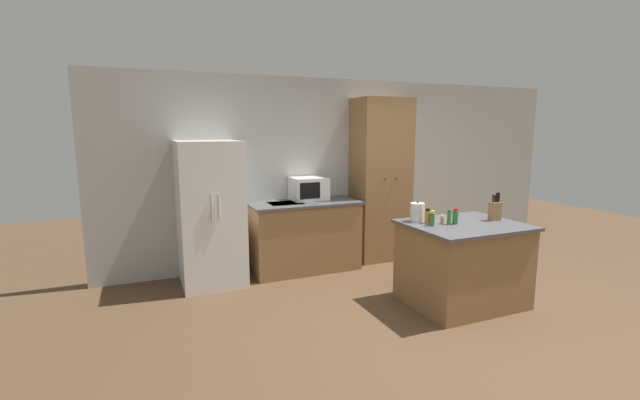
# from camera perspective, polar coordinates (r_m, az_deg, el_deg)

# --- Properties ---
(ground_plane) EXTENTS (14.00, 14.00, 0.00)m
(ground_plane) POSITION_cam_1_polar(r_m,az_deg,el_deg) (4.82, 17.66, -14.26)
(ground_plane) COLOR brown
(wall_back) EXTENTS (7.20, 0.06, 2.60)m
(wall_back) POSITION_cam_1_polar(r_m,az_deg,el_deg) (6.39, 4.53, 4.02)
(wall_back) COLOR #B2B2AD
(wall_back) RESTS_ON ground_plane
(refrigerator) EXTENTS (0.75, 0.77, 1.76)m
(refrigerator) POSITION_cam_1_polar(r_m,az_deg,el_deg) (5.38, -14.40, -1.76)
(refrigerator) COLOR white
(refrigerator) RESTS_ON ground_plane
(back_counter) EXTENTS (1.47, 0.70, 0.94)m
(back_counter) POSITION_cam_1_polar(r_m,az_deg,el_deg) (5.82, -2.13, -4.76)
(back_counter) COLOR olive
(back_counter) RESTS_ON ground_plane
(pantry_cabinet) EXTENTS (0.78, 0.55, 2.33)m
(pantry_cabinet) POSITION_cam_1_polar(r_m,az_deg,el_deg) (6.28, 8.09, 2.65)
(pantry_cabinet) COLOR olive
(pantry_cabinet) RESTS_ON ground_plane
(kitchen_island) EXTENTS (1.22, 1.00, 0.90)m
(kitchen_island) POSITION_cam_1_polar(r_m,az_deg,el_deg) (4.98, 18.44, -8.00)
(kitchen_island) COLOR olive
(kitchen_island) RESTS_ON ground_plane
(microwave) EXTENTS (0.47, 0.38, 0.31)m
(microwave) POSITION_cam_1_polar(r_m,az_deg,el_deg) (5.86, -1.50, 1.52)
(microwave) COLOR white
(microwave) RESTS_ON back_counter
(knife_block) EXTENTS (0.13, 0.08, 0.31)m
(knife_block) POSITION_cam_1_polar(r_m,az_deg,el_deg) (5.13, 22.30, -1.29)
(knife_block) COLOR olive
(knife_block) RESTS_ON kitchen_island
(spice_bottle_tall_dark) EXTENTS (0.06, 0.06, 0.16)m
(spice_bottle_tall_dark) POSITION_cam_1_polar(r_m,az_deg,el_deg) (4.76, 14.15, -2.12)
(spice_bottle_tall_dark) COLOR gold
(spice_bottle_tall_dark) RESTS_ON kitchen_island
(spice_bottle_short_red) EXTENTS (0.06, 0.06, 0.17)m
(spice_bottle_short_red) POSITION_cam_1_polar(r_m,az_deg,el_deg) (4.80, 17.60, -2.12)
(spice_bottle_short_red) COLOR #337033
(spice_bottle_short_red) RESTS_ON kitchen_island
(spice_bottle_amber_oil) EXTENTS (0.04, 0.04, 0.09)m
(spice_bottle_amber_oil) POSITION_cam_1_polar(r_m,az_deg,el_deg) (4.77, 15.98, -2.54)
(spice_bottle_amber_oil) COLOR gold
(spice_bottle_amber_oil) RESTS_ON kitchen_island
(spice_bottle_green_herb) EXTENTS (0.05, 0.05, 0.16)m
(spice_bottle_green_herb) POSITION_cam_1_polar(r_m,az_deg,el_deg) (4.64, 14.76, -2.43)
(spice_bottle_green_herb) COLOR #337033
(spice_bottle_green_herb) RESTS_ON kitchen_island
(spice_bottle_pale_salt) EXTENTS (0.04, 0.04, 0.16)m
(spice_bottle_pale_salt) POSITION_cam_1_polar(r_m,az_deg,el_deg) (4.75, 16.84, -2.26)
(spice_bottle_pale_salt) COLOR #337033
(spice_bottle_pale_salt) RESTS_ON kitchen_island
(spice_bottle_orange_cap) EXTENTS (0.05, 0.05, 0.12)m
(spice_bottle_orange_cap) POSITION_cam_1_polar(r_m,az_deg,el_deg) (4.70, 14.60, -2.50)
(spice_bottle_orange_cap) COLOR #B2281E
(spice_bottle_orange_cap) RESTS_ON kitchen_island
(kettle) EXTENTS (0.15, 0.15, 0.23)m
(kettle) POSITION_cam_1_polar(r_m,az_deg,el_deg) (4.81, 12.84, -1.60)
(kettle) COLOR white
(kettle) RESTS_ON kitchen_island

